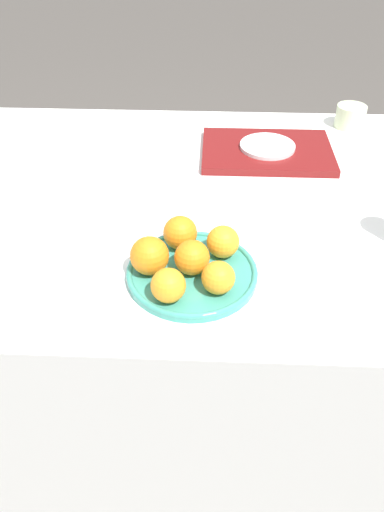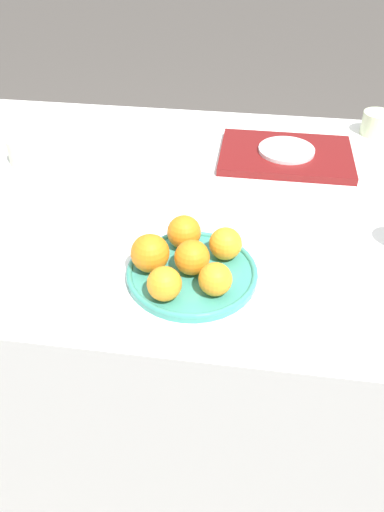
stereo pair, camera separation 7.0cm
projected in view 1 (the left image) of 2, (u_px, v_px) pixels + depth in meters
The scene contains 13 objects.
ground_plane at pixel (168, 383), 1.65m from camera, with size 12.00×12.00×0.00m, color #4C4742.
table at pixel (165, 304), 1.42m from camera, with size 1.59×0.99×0.73m.
fruit_platter at pixel (192, 272), 0.95m from camera, with size 0.25×0.25×0.02m.
orange_0 at pixel (192, 257), 0.93m from camera, with size 0.07×0.07×0.07m.
orange_1 at pixel (180, 233), 0.99m from camera, with size 0.07×0.07×0.07m.
orange_2 at pixel (218, 278), 0.89m from camera, with size 0.06×0.06×0.06m.
orange_3 at pixel (150, 256), 0.93m from camera, with size 0.07×0.07×0.07m.
orange_4 at pixel (223, 242), 0.97m from camera, with size 0.06×0.06×0.06m.
orange_5 at pixel (168, 285), 0.87m from camera, with size 0.06×0.06×0.06m.
serving_tray at pixel (267, 151), 1.34m from camera, with size 0.35×0.24×0.02m.
side_plate at pixel (267, 146), 1.33m from camera, with size 0.15×0.15×0.01m.
cup_0 at pixel (3, 159), 1.25m from camera, with size 0.08×0.08×0.07m.
cup_1 at pixel (350, 116), 1.46m from camera, with size 0.09×0.09×0.06m.
Camera 1 is at (0.12, -1.01, 1.36)m, focal length 35.00 mm.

